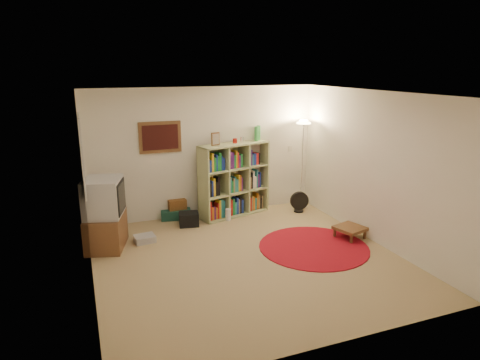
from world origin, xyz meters
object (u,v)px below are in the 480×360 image
object	(u,v)px
floor_fan	(299,202)
suitcase	(176,213)
tv_stand	(105,215)
side_table	(350,229)
floor_lamp	(303,135)
bookshelf	(233,181)

from	to	relation	value
floor_fan	suitcase	bearing A→B (deg)	176.97
tv_stand	side_table	distance (m)	4.09
floor_lamp	side_table	xyz separation A→B (m)	(-0.02, -1.77, -1.35)
floor_lamp	bookshelf	bearing A→B (deg)	176.64
suitcase	tv_stand	bearing A→B (deg)	-134.27
tv_stand	suitcase	bearing A→B (deg)	51.78
tv_stand	side_table	size ratio (longest dim) A/B	2.10
tv_stand	suitcase	distance (m)	1.73
tv_stand	suitcase	size ratio (longest dim) A/B	1.87
floor_lamp	suitcase	world-z (taller)	floor_lamp
floor_fan	side_table	xyz separation A→B (m)	(0.16, -1.51, -0.04)
bookshelf	floor_fan	distance (m)	1.42
bookshelf	floor_lamp	size ratio (longest dim) A/B	0.94
floor_lamp	side_table	world-z (taller)	floor_lamp
bookshelf	side_table	xyz separation A→B (m)	(1.46, -1.85, -0.52)
floor_lamp	tv_stand	size ratio (longest dim) A/B	1.58
side_table	floor_fan	bearing A→B (deg)	96.02
floor_lamp	tv_stand	bearing A→B (deg)	-170.33
floor_lamp	tv_stand	xyz separation A→B (m)	(-3.94, -0.67, -0.96)
bookshelf	floor_fan	size ratio (longest dim) A/B	4.04
bookshelf	floor_lamp	xyz separation A→B (m)	(1.47, -0.09, 0.82)
floor_lamp	floor_fan	bearing A→B (deg)	-124.75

